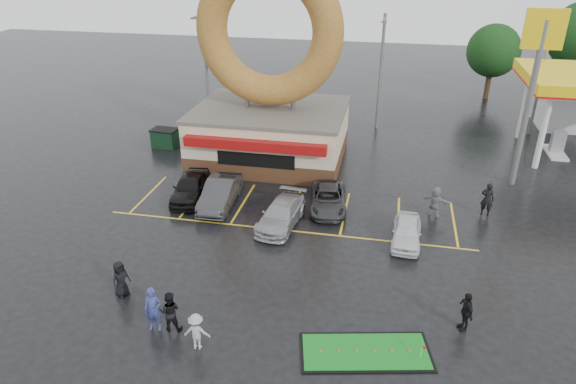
% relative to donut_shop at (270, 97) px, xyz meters
% --- Properties ---
extents(ground, '(120.00, 120.00, 0.00)m').
position_rel_donut_shop_xyz_m(ground, '(3.00, -12.97, -4.46)').
color(ground, black).
rests_on(ground, ground).
extents(donut_shop, '(10.20, 8.70, 13.50)m').
position_rel_donut_shop_xyz_m(donut_shop, '(0.00, 0.00, 0.00)').
color(donut_shop, '#472B19').
rests_on(donut_shop, ground).
extents(shell_sign, '(2.20, 0.36, 10.60)m').
position_rel_donut_shop_xyz_m(shell_sign, '(16.00, -0.97, 2.91)').
color(shell_sign, slate).
rests_on(shell_sign, ground).
extents(streetlight_left, '(0.40, 2.21, 9.00)m').
position_rel_donut_shop_xyz_m(streetlight_left, '(-7.00, 6.95, 0.32)').
color(streetlight_left, slate).
rests_on(streetlight_left, ground).
extents(streetlight_mid, '(0.40, 2.21, 9.00)m').
position_rel_donut_shop_xyz_m(streetlight_mid, '(7.00, 7.95, 0.32)').
color(streetlight_mid, slate).
rests_on(streetlight_mid, ground).
extents(streetlight_right, '(0.40, 2.21, 9.00)m').
position_rel_donut_shop_xyz_m(streetlight_right, '(19.00, 8.95, 0.32)').
color(streetlight_right, slate).
rests_on(streetlight_right, ground).
extents(tree_far_d, '(4.90, 4.90, 7.00)m').
position_rel_donut_shop_xyz_m(tree_far_d, '(17.00, 19.03, 0.07)').
color(tree_far_d, '#332114').
rests_on(tree_far_d, ground).
extents(car_black, '(2.32, 4.61, 1.51)m').
position_rel_donut_shop_xyz_m(car_black, '(-3.23, -7.02, -3.71)').
color(car_black, black).
rests_on(car_black, ground).
extents(car_dgrey, '(1.81, 4.69, 1.52)m').
position_rel_donut_shop_xyz_m(car_dgrey, '(-1.23, -7.50, -3.70)').
color(car_dgrey, '#2D2D2F').
rests_on(car_dgrey, ground).
extents(car_silver, '(2.36, 4.69, 1.31)m').
position_rel_donut_shop_xyz_m(car_silver, '(2.73, -9.02, -3.81)').
color(car_silver, '#9B9BA0').
rests_on(car_silver, ground).
extents(car_grey, '(2.56, 4.61, 1.22)m').
position_rel_donut_shop_xyz_m(car_grey, '(4.97, -6.62, -3.86)').
color(car_grey, '#323234').
rests_on(car_grey, ground).
extents(car_white, '(1.60, 3.64, 1.22)m').
position_rel_donut_shop_xyz_m(car_white, '(9.38, -9.47, -3.86)').
color(car_white, silver).
rests_on(car_white, ground).
extents(person_blue, '(0.78, 0.58, 1.95)m').
position_rel_donut_shop_xyz_m(person_blue, '(-0.41, -18.17, -3.49)').
color(person_blue, navy).
rests_on(person_blue, ground).
extents(person_blackjkt, '(0.95, 0.80, 1.75)m').
position_rel_donut_shop_xyz_m(person_blackjkt, '(0.23, -18.03, -3.59)').
color(person_blackjkt, black).
rests_on(person_blackjkt, ground).
extents(person_hoodie, '(1.06, 0.69, 1.56)m').
position_rel_donut_shop_xyz_m(person_hoodie, '(1.62, -18.82, -3.69)').
color(person_hoodie, '#9C9C9F').
rests_on(person_hoodie, ground).
extents(person_bystander, '(0.84, 0.98, 1.70)m').
position_rel_donut_shop_xyz_m(person_bystander, '(-2.74, -16.43, -3.61)').
color(person_bystander, black).
rests_on(person_bystander, ground).
extents(person_cameraman, '(0.72, 1.09, 1.72)m').
position_rel_donut_shop_xyz_m(person_cameraman, '(11.63, -15.66, -3.60)').
color(person_cameraman, black).
rests_on(person_cameraman, ground).
extents(person_walker_near, '(1.72, 1.08, 1.77)m').
position_rel_donut_shop_xyz_m(person_walker_near, '(10.92, -6.31, -3.58)').
color(person_walker_near, gray).
rests_on(person_walker_near, ground).
extents(person_walker_far, '(0.83, 0.68, 1.96)m').
position_rel_donut_shop_xyz_m(person_walker_far, '(13.76, -5.59, -3.49)').
color(person_walker_far, black).
rests_on(person_walker_far, ground).
extents(dumpster, '(1.90, 1.35, 1.30)m').
position_rel_donut_shop_xyz_m(dumpster, '(-8.21, 0.60, -3.81)').
color(dumpster, '#173E23').
rests_on(dumpster, ground).
extents(putting_green, '(5.24, 3.11, 0.61)m').
position_rel_donut_shop_xyz_m(putting_green, '(7.90, -17.80, -4.43)').
color(putting_green, black).
rests_on(putting_green, ground).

